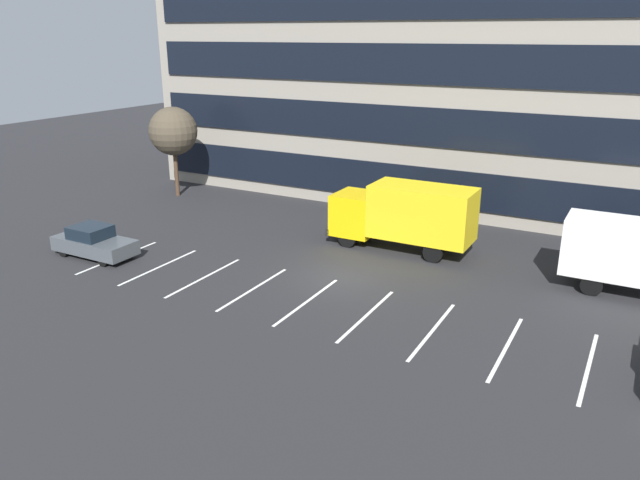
% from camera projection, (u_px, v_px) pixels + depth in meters
% --- Properties ---
extents(ground_plane, '(120.00, 120.00, 0.00)m').
position_uv_depth(ground_plane, '(340.00, 277.00, 28.65)').
color(ground_plane, '#262628').
extents(office_building, '(41.80, 13.02, 18.00)m').
position_uv_depth(office_building, '(464.00, 63.00, 40.63)').
color(office_building, gray).
rests_on(office_building, ground_plane).
extents(lot_markings, '(22.54, 5.40, 0.01)m').
position_uv_depth(lot_markings, '(307.00, 301.00, 26.09)').
color(lot_markings, silver).
rests_on(lot_markings, ground_plane).
extents(box_truck_yellow_all, '(7.61, 2.52, 3.53)m').
position_uv_depth(box_truck_yellow_all, '(404.00, 214.00, 31.72)').
color(box_truck_yellow_all, yellow).
rests_on(box_truck_yellow_all, ground_plane).
extents(sedan_charcoal, '(4.45, 1.86, 1.60)m').
position_uv_depth(sedan_charcoal, '(94.00, 242.00, 31.15)').
color(sedan_charcoal, '#474C51').
rests_on(sedan_charcoal, ground_plane).
extents(bare_tree, '(3.30, 3.30, 6.19)m').
position_uv_depth(bare_tree, '(173.00, 131.00, 41.65)').
color(bare_tree, '#473323').
rests_on(bare_tree, ground_plane).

